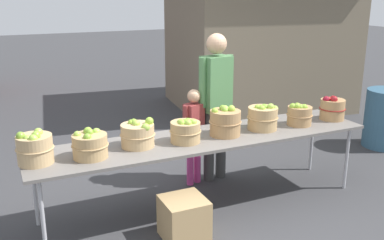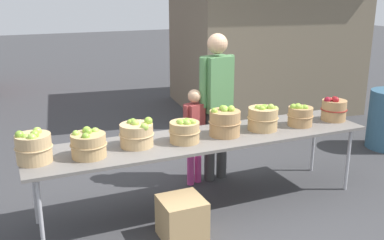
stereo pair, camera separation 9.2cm
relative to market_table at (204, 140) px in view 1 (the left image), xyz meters
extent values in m
plane|color=#38383A|center=(0.00, 0.00, -0.72)|extent=(40.00, 40.00, 0.00)
cube|color=slate|center=(0.00, 0.00, 0.02)|extent=(3.50, 0.76, 0.03)
cylinder|color=#B2B2B7|center=(-1.63, -0.30, -0.36)|extent=(0.04, 0.04, 0.72)
cylinder|color=#B2B2B7|center=(1.63, -0.30, -0.36)|extent=(0.04, 0.04, 0.72)
cylinder|color=#B2B2B7|center=(-1.63, 0.30, -0.36)|extent=(0.04, 0.04, 0.72)
cylinder|color=#B2B2B7|center=(1.63, 0.30, -0.36)|extent=(0.04, 0.04, 0.72)
cylinder|color=tan|center=(-1.61, -0.01, 0.16)|extent=(0.30, 0.30, 0.25)
torus|color=tan|center=(-1.61, -0.01, 0.17)|extent=(0.32, 0.32, 0.01)
sphere|color=#9EC647|center=(-1.57, 0.03, 0.29)|extent=(0.08, 0.08, 0.08)
sphere|color=#7AA833|center=(-1.71, -0.02, 0.29)|extent=(0.07, 0.07, 0.07)
sphere|color=#7AA833|center=(-1.59, 0.00, 0.28)|extent=(0.06, 0.06, 0.06)
sphere|color=#9EC647|center=(-1.67, -0.05, 0.27)|extent=(0.07, 0.07, 0.07)
sphere|color=#8CB738|center=(-1.60, -0.08, 0.30)|extent=(0.07, 0.07, 0.07)
sphere|color=#9EC647|center=(-1.62, -0.10, 0.28)|extent=(0.08, 0.08, 0.08)
sphere|color=#7AA833|center=(-1.61, -0.09, 0.28)|extent=(0.07, 0.07, 0.07)
cylinder|color=tan|center=(-1.16, -0.07, 0.14)|extent=(0.31, 0.31, 0.21)
torus|color=tan|center=(-1.16, -0.07, 0.15)|extent=(0.33, 0.33, 0.01)
sphere|color=#8CB738|center=(-1.15, 0.00, 0.25)|extent=(0.08, 0.08, 0.08)
sphere|color=#9EC647|center=(-1.08, -0.01, 0.24)|extent=(0.08, 0.08, 0.08)
sphere|color=#9EC647|center=(-1.26, -0.04, 0.25)|extent=(0.07, 0.07, 0.07)
sphere|color=#7AA833|center=(-1.19, -0.15, 0.25)|extent=(0.07, 0.07, 0.07)
sphere|color=#7AA833|center=(-1.15, -0.04, 0.25)|extent=(0.07, 0.07, 0.07)
cylinder|color=tan|center=(-0.69, 0.03, 0.14)|extent=(0.31, 0.31, 0.22)
torus|color=tan|center=(-0.69, 0.03, 0.15)|extent=(0.33, 0.33, 0.01)
sphere|color=#8CB738|center=(-0.58, 0.01, 0.27)|extent=(0.08, 0.08, 0.08)
sphere|color=#9EC647|center=(-0.65, -0.09, 0.25)|extent=(0.08, 0.08, 0.08)
sphere|color=#9EC647|center=(-0.70, 0.02, 0.25)|extent=(0.07, 0.07, 0.07)
sphere|color=#8CB738|center=(-0.73, 0.09, 0.25)|extent=(0.07, 0.07, 0.07)
sphere|color=#7AA833|center=(-0.71, 0.08, 0.26)|extent=(0.07, 0.07, 0.07)
cylinder|color=tan|center=(-0.23, -0.05, 0.13)|extent=(0.29, 0.29, 0.20)
torus|color=tan|center=(-0.23, -0.05, 0.14)|extent=(0.31, 0.31, 0.01)
sphere|color=#9EC647|center=(-0.17, -0.11, 0.24)|extent=(0.07, 0.07, 0.07)
sphere|color=#7AA833|center=(-0.23, -0.05, 0.23)|extent=(0.08, 0.08, 0.08)
sphere|color=#7AA833|center=(-0.24, -0.09, 0.24)|extent=(0.07, 0.07, 0.07)
sphere|color=#8CB738|center=(-0.27, -0.03, 0.23)|extent=(0.07, 0.07, 0.07)
sphere|color=#8CB738|center=(-0.28, -0.08, 0.23)|extent=(0.08, 0.08, 0.08)
sphere|color=#7AA833|center=(-0.19, -0.01, 0.22)|extent=(0.08, 0.08, 0.08)
sphere|color=#9EC647|center=(-0.23, -0.12, 0.24)|extent=(0.07, 0.07, 0.07)
cylinder|color=#A87F51|center=(0.22, -0.02, 0.16)|extent=(0.31, 0.31, 0.26)
torus|color=#A87F51|center=(0.22, -0.02, 0.17)|extent=(0.33, 0.33, 0.01)
sphere|color=#8CB738|center=(0.10, -0.01, 0.30)|extent=(0.07, 0.07, 0.07)
sphere|color=#7AA833|center=(0.22, 0.03, 0.30)|extent=(0.07, 0.07, 0.07)
sphere|color=#8CB738|center=(0.28, -0.05, 0.30)|extent=(0.06, 0.06, 0.06)
sphere|color=#7AA833|center=(0.22, -0.02, 0.29)|extent=(0.07, 0.07, 0.07)
sphere|color=#9EC647|center=(0.22, -0.01, 0.30)|extent=(0.08, 0.08, 0.08)
sphere|color=#9EC647|center=(0.31, 0.01, 0.29)|extent=(0.07, 0.07, 0.07)
cylinder|color=tan|center=(0.68, -0.01, 0.15)|extent=(0.31, 0.31, 0.24)
torus|color=tan|center=(0.68, -0.01, 0.16)|extent=(0.33, 0.33, 0.01)
sphere|color=#7AA833|center=(0.69, -0.02, 0.27)|extent=(0.08, 0.08, 0.08)
sphere|color=#8CB738|center=(0.63, -0.06, 0.27)|extent=(0.07, 0.07, 0.07)
sphere|color=#8CB738|center=(0.65, -0.01, 0.27)|extent=(0.07, 0.07, 0.07)
sphere|color=#9EC647|center=(0.74, -0.07, 0.28)|extent=(0.07, 0.07, 0.07)
sphere|color=#8CB738|center=(0.62, 0.00, 0.27)|extent=(0.07, 0.07, 0.07)
sphere|color=#9EC647|center=(0.79, -0.07, 0.25)|extent=(0.07, 0.07, 0.07)
cylinder|color=#A87F51|center=(1.13, -0.05, 0.13)|extent=(0.26, 0.26, 0.21)
torus|color=#A87F51|center=(1.13, -0.05, 0.14)|extent=(0.28, 0.28, 0.01)
sphere|color=#8CB738|center=(1.07, -0.07, 0.25)|extent=(0.07, 0.07, 0.07)
sphere|color=#8CB738|center=(1.11, -0.08, 0.23)|extent=(0.08, 0.08, 0.08)
sphere|color=#8CB738|center=(1.14, -0.10, 0.24)|extent=(0.07, 0.07, 0.07)
sphere|color=#8CB738|center=(1.04, -0.04, 0.24)|extent=(0.08, 0.08, 0.08)
sphere|color=#8CB738|center=(1.10, -0.04, 0.25)|extent=(0.07, 0.07, 0.07)
cylinder|color=#A87F51|center=(1.60, -0.03, 0.15)|extent=(0.27, 0.27, 0.23)
torus|color=maroon|center=(1.60, -0.03, 0.16)|extent=(0.29, 0.29, 0.01)
sphere|color=maroon|center=(1.60, -0.03, 0.27)|extent=(0.07, 0.07, 0.07)
sphere|color=maroon|center=(1.57, -0.09, 0.28)|extent=(0.08, 0.08, 0.08)
sphere|color=#B22319|center=(1.55, -0.02, 0.26)|extent=(0.07, 0.07, 0.07)
sphere|color=maroon|center=(1.51, -0.03, 0.27)|extent=(0.08, 0.08, 0.08)
cylinder|color=#3F3F3F|center=(0.51, 0.58, -0.30)|extent=(0.12, 0.12, 0.84)
cylinder|color=#3F3F3F|center=(0.33, 0.55, -0.30)|extent=(0.12, 0.12, 0.84)
cube|color=#4C7F4C|center=(0.42, 0.56, 0.43)|extent=(0.34, 0.27, 0.63)
sphere|color=tan|center=(0.42, 0.56, 0.88)|extent=(0.23, 0.23, 0.23)
cylinder|color=#4C7F4C|center=(0.60, 0.59, 0.47)|extent=(0.09, 0.09, 0.56)
cylinder|color=#4C7F4C|center=(0.24, 0.54, 0.47)|extent=(0.09, 0.09, 0.56)
cylinder|color=#CC3F8C|center=(0.19, 0.56, -0.45)|extent=(0.08, 0.08, 0.55)
cylinder|color=#CC3F8C|center=(0.08, 0.53, -0.45)|extent=(0.08, 0.08, 0.55)
cube|color=maroon|center=(0.13, 0.54, 0.03)|extent=(0.24, 0.20, 0.41)
sphere|color=tan|center=(0.13, 0.54, 0.33)|extent=(0.15, 0.15, 0.15)
cylinder|color=maroon|center=(0.25, 0.58, 0.06)|extent=(0.06, 0.06, 0.36)
cylinder|color=maroon|center=(0.02, 0.51, 0.06)|extent=(0.06, 0.06, 0.36)
cube|color=#726651|center=(2.78, 3.36, 0.58)|extent=(3.26, 2.73, 2.60)
cube|color=white|center=(2.92, 2.16, 0.78)|extent=(1.40, 0.20, 0.90)
cube|color=tan|center=(-0.45, -0.50, -0.53)|extent=(0.38, 0.38, 0.38)
camera|label=1|loc=(-1.88, -3.78, 1.46)|focal=41.51mm
camera|label=2|loc=(-1.80, -3.81, 1.46)|focal=41.51mm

